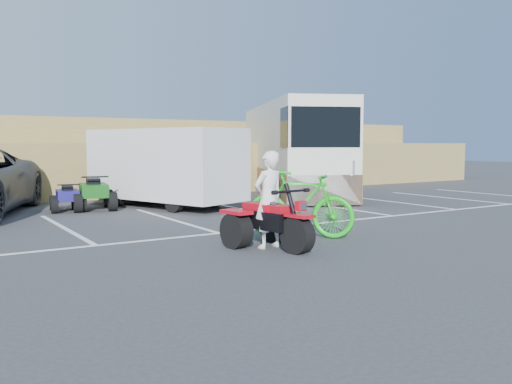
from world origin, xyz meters
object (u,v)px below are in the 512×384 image
green_dirt_bike (300,204)px  cargo_trailer (165,165)px  rider (269,199)px  rv_motorhome (292,156)px  red_trike_atv (274,249)px  quad_atv_blue (68,211)px  quad_atv_green (94,210)px

green_dirt_bike → cargo_trailer: cargo_trailer is taller
rider → rv_motorhome: rv_motorhome is taller
red_trike_atv → rv_motorhome: size_ratio=0.18×
rider → quad_atv_blue: size_ratio=1.43×
rv_motorhome → quad_atv_blue: rv_motorhome is taller
red_trike_atv → quad_atv_blue: 8.17m
quad_atv_blue → cargo_trailer: bearing=0.8°
red_trike_atv → quad_atv_blue: size_ratio=1.39×
green_dirt_bike → rv_motorhome: 10.17m
red_trike_atv → quad_atv_blue: bearing=94.7°
red_trike_atv → rv_motorhome: rv_motorhome is taller
rv_motorhome → quad_atv_green: 8.41m
red_trike_atv → rider: (-0.02, 0.15, 0.92)m
rider → quad_atv_blue: 8.08m
red_trike_atv → green_dirt_bike: 1.59m
cargo_trailer → quad_atv_green: 2.54m
cargo_trailer → quad_atv_green: size_ratio=3.47×
red_trike_atv → quad_atv_green: 7.96m
rv_motorhome → quad_atv_green: rv_motorhome is taller
red_trike_atv → rv_motorhome: 11.58m
cargo_trailer → rv_motorhome: 6.23m
red_trike_atv → quad_atv_blue: (-1.88, 7.96, 0.00)m
red_trike_atv → rider: rider is taller
rv_motorhome → rider: bearing=-104.7°
red_trike_atv → quad_atv_green: size_ratio=1.11×
cargo_trailer → quad_atv_green: (-2.15, 0.34, -1.31)m
red_trike_atv → green_dirt_bike: green_dirt_bike is taller
rider → green_dirt_bike: bearing=-160.9°
cargo_trailer → quad_atv_blue: cargo_trailer is taller
green_dirt_bike → quad_atv_green: 7.50m
green_dirt_bike → cargo_trailer: (-0.18, 6.75, 0.61)m
red_trike_atv → rv_motorhome: bearing=43.5°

